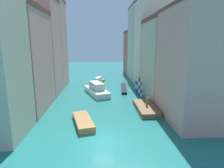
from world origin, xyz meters
TOP-DOWN VIEW (x-y plane):
  - ground_plane at (0.00, 24.50)m, footprint 154.00×154.00m
  - building_left_1 at (-12.76, 11.56)m, footprint 7.31×11.43m
  - building_left_2 at (-12.76, 21.69)m, footprint 7.31×8.54m
  - building_left_3 at (-12.76, 30.14)m, footprint 7.31×8.38m
  - building_right_0 at (12.76, 5.74)m, footprint 7.31×12.03m
  - building_right_1 at (12.76, 17.81)m, footprint 7.31×12.05m
  - building_right_2 at (12.76, 28.71)m, footprint 7.31×9.37m
  - building_right_3 at (12.76, 39.49)m, footprint 7.31×11.76m
  - building_right_4 at (12.76, 50.89)m, footprint 7.31×11.03m
  - waterfront_dock at (7.35, 9.80)m, footprint 3.05×7.99m
  - person_on_dock at (7.41, 9.48)m, footprint 0.36×0.36m
  - mooring_pole_0 at (7.83, 15.80)m, footprint 0.28×0.28m
  - mooring_pole_1 at (7.97, 18.38)m, footprint 0.39×0.39m
  - mooring_pole_2 at (8.05, 21.59)m, footprint 0.37×0.37m
  - mooring_pole_3 at (8.09, 22.74)m, footprint 0.30×0.30m
  - vaporetto_white at (-1.05, 20.54)m, footprint 5.97×9.83m
  - gondola_black at (5.55, 25.17)m, footprint 2.24×10.83m
  - motorboat_0 at (-2.63, 4.60)m, footprint 3.63×6.69m
  - motorboat_1 at (-0.79, 32.89)m, footprint 3.84×8.04m

SIDE VIEW (x-z plane):
  - ground_plane at x=0.00m, z-range 0.00..0.00m
  - gondola_black at x=5.55m, z-range 0.00..0.53m
  - waterfront_dock at x=7.35m, z-range 0.00..0.79m
  - motorboat_0 at x=-2.63m, z-range 0.00..0.85m
  - motorboat_1 at x=-0.79m, z-range -0.25..1.42m
  - vaporetto_white at x=-1.05m, z-range -0.33..2.38m
  - person_on_dock at x=7.41m, z-range 0.73..2.32m
  - mooring_pole_3 at x=8.09m, z-range 0.04..3.81m
  - mooring_pole_2 at x=8.05m, z-range 0.05..3.90m
  - mooring_pole_1 at x=7.97m, z-range 0.06..4.46m
  - mooring_pole_0 at x=7.83m, z-range 0.04..4.70m
  - building_right_4 at x=12.76m, z-range 0.01..15.70m
  - building_right_1 at x=12.76m, z-range 0.02..16.01m
  - building_right_0 at x=12.76m, z-range 0.01..16.13m
  - building_left_1 at x=-12.76m, z-range 0.01..16.60m
  - building_left_2 at x=-12.76m, z-range 0.01..20.30m
  - building_left_3 at x=-12.76m, z-range 0.01..21.90m
  - building_right_2 at x=12.76m, z-range 0.01..22.00m
  - building_right_3 at x=12.76m, z-range 0.01..22.37m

